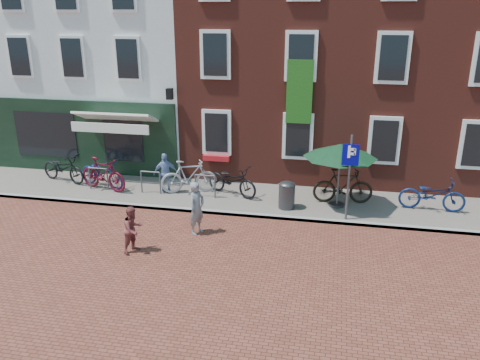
% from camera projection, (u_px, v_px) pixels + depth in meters
% --- Properties ---
extents(ground, '(80.00, 80.00, 0.00)m').
position_uv_depth(ground, '(181.00, 212.00, 15.98)').
color(ground, brown).
extents(sidewalk, '(24.00, 3.00, 0.10)m').
position_uv_depth(sidewalk, '(221.00, 196.00, 17.16)').
color(sidewalk, slate).
rests_on(sidewalk, ground).
extents(building_stucco, '(8.00, 8.00, 9.00)m').
position_uv_depth(building_stucco, '(119.00, 52.00, 21.88)').
color(building_stucco, silver).
rests_on(building_stucco, ground).
extents(building_brick_mid, '(6.00, 8.00, 10.00)m').
position_uv_depth(building_brick_mid, '(273.00, 42.00, 20.41)').
color(building_brick_mid, maroon).
rests_on(building_brick_mid, ground).
extents(building_brick_right, '(6.00, 8.00, 10.00)m').
position_uv_depth(building_brick_right, '(423.00, 44.00, 19.30)').
color(building_brick_right, maroon).
rests_on(building_brick_right, ground).
extents(litter_bin, '(0.54, 0.54, 0.98)m').
position_uv_depth(litter_bin, '(287.00, 193.00, 15.89)').
color(litter_bin, '#3A3A3C').
rests_on(litter_bin, sidewalk).
extents(parking_sign, '(0.50, 0.08, 2.71)m').
position_uv_depth(parking_sign, '(350.00, 167.00, 14.61)').
color(parking_sign, '#4C4C4F').
rests_on(parking_sign, sidewalk).
extents(parasol, '(2.40, 2.40, 2.24)m').
position_uv_depth(parasol, '(341.00, 148.00, 15.55)').
color(parasol, '#4C4C4F').
rests_on(parasol, sidewalk).
extents(woman, '(0.57, 0.68, 1.60)m').
position_uv_depth(woman, '(197.00, 208.00, 14.22)').
color(woman, gray).
rests_on(woman, ground).
extents(boy, '(0.72, 0.79, 1.32)m').
position_uv_depth(boy, '(133.00, 229.00, 13.17)').
color(boy, brown).
rests_on(boy, ground).
extents(cafe_person, '(0.92, 0.63, 1.44)m').
position_uv_depth(cafe_person, '(166.00, 173.00, 17.19)').
color(cafe_person, '#728ABA').
rests_on(cafe_person, sidewalk).
extents(bicycle_0, '(2.18, 1.30, 1.08)m').
position_uv_depth(bicycle_0, '(63.00, 168.00, 18.33)').
color(bicycle_0, black).
rests_on(bicycle_0, sidewalk).
extents(bicycle_1, '(2.08, 1.09, 1.20)m').
position_uv_depth(bicycle_1, '(103.00, 174.00, 17.46)').
color(bicycle_1, '#4C0816').
rests_on(bicycle_1, sidewalk).
extents(bicycle_2, '(2.18, 1.37, 1.08)m').
position_uv_depth(bicycle_2, '(102.00, 173.00, 17.79)').
color(bicycle_2, navy).
rests_on(bicycle_2, sidewalk).
extents(bicycle_3, '(2.07, 1.23, 1.20)m').
position_uv_depth(bicycle_3, '(189.00, 177.00, 17.20)').
color(bicycle_3, '#9E9EA0').
rests_on(bicycle_3, sidewalk).
extents(bicycle_4, '(2.17, 1.51, 1.08)m').
position_uv_depth(bicycle_4, '(232.00, 180.00, 17.00)').
color(bicycle_4, black).
rests_on(bicycle_4, sidewalk).
extents(bicycle_5, '(2.05, 0.81, 1.20)m').
position_uv_depth(bicycle_5, '(343.00, 186.00, 16.28)').
color(bicycle_5, black).
rests_on(bicycle_5, sidewalk).
extents(bicycle_6, '(2.10, 0.85, 1.08)m').
position_uv_depth(bicycle_6, '(432.00, 194.00, 15.70)').
color(bicycle_6, '#0F1F49').
rests_on(bicycle_6, sidewalk).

